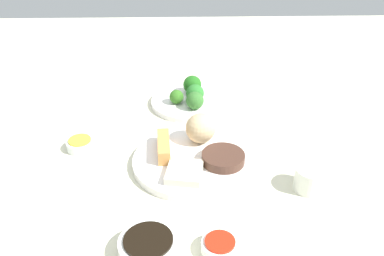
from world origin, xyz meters
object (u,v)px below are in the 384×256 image
Objects in this scene: main_plate at (193,160)px; broccoli_plate at (191,102)px; sauce_ramekin_sweet_and_sour at (220,247)px; sauce_ramekin_hot_mustard at (80,145)px; soy_sauce_bowl at (149,247)px; teacup at (310,179)px.

main_plate is 1.17× the size of broccoli_plate.
broccoli_plate is at bearing -176.21° from sauce_ramekin_sweet_and_sour.
sauce_ramekin_hot_mustard is (-0.31, -0.29, 0.00)m from sauce_ramekin_sweet_and_sour.
broccoli_plate is 2.19× the size of soy_sauce_bowl.
teacup is at bearing 68.02° from main_plate.
soy_sauce_bowl is at bearing 29.26° from sauce_ramekin_hot_mustard.
sauce_ramekin_hot_mustard is at bearing -50.71° from broccoli_plate.
main_plate is at bearing -171.57° from sauce_ramekin_sweet_and_sour.
main_plate is 0.25m from teacup.
teacup is at bearing 31.76° from broccoli_plate.
teacup is (-0.16, 0.31, 0.01)m from soy_sauce_bowl.
sauce_ramekin_sweet_and_sour is (-0.00, 0.12, -0.00)m from soy_sauce_bowl.
sauce_ramekin_hot_mustard is 0.51m from teacup.
sauce_ramekin_sweet_and_sour is at bearing 3.79° from broccoli_plate.
sauce_ramekin_hot_mustard is at bearing -136.85° from sauce_ramekin_sweet_and_sour.
teacup is (0.09, 0.23, 0.02)m from main_plate.
main_plate is at bearing -0.49° from broccoli_plate.
teacup is at bearing 72.28° from sauce_ramekin_hot_mustard.
broccoli_plate is at bearing 171.09° from soy_sauce_bowl.
soy_sauce_bowl is 1.60× the size of sauce_ramekin_sweet_and_sour.
soy_sauce_bowl is 0.12m from sauce_ramekin_sweet_and_sour.
sauce_ramekin_sweet_and_sour is 0.43m from sauce_ramekin_hot_mustard.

